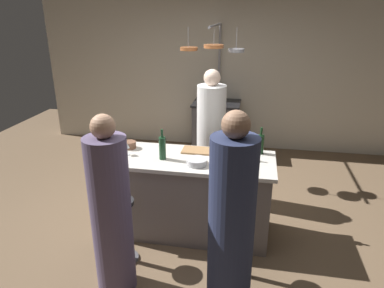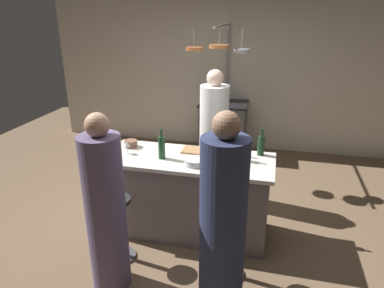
{
  "view_description": "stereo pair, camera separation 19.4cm",
  "coord_description": "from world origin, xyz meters",
  "px_view_note": "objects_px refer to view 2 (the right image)",
  "views": [
    {
      "loc": [
        0.65,
        -3.34,
        2.37
      ],
      "look_at": [
        0.0,
        0.15,
        1.0
      ],
      "focal_mm": 32.76,
      "sensor_mm": 36.0,
      "label": 1
    },
    {
      "loc": [
        0.84,
        -3.3,
        2.37
      ],
      "look_at": [
        0.0,
        0.15,
        1.0
      ],
      "focal_mm": 32.76,
      "sensor_mm": 36.0,
      "label": 2
    }
  ],
  "objects_px": {
    "cutting_board": "(197,150)",
    "wine_bottle_rose": "(238,150)",
    "bar_stool_right": "(231,242)",
    "mixing_bowl_wooden": "(131,144)",
    "bar_stool_left": "(119,225)",
    "chef": "(214,141)",
    "mixing_bowl_steel": "(195,162)",
    "wine_bottle_red": "(261,145)",
    "guest_left": "(106,212)",
    "guest_right": "(223,226)",
    "stove_range": "(223,128)",
    "wine_glass_by_chef": "(127,144)",
    "wine_bottle_green": "(162,147)",
    "wine_glass_near_left_guest": "(216,161)",
    "pepper_mill": "(217,154)",
    "wine_bottle_white": "(231,145)",
    "wine_glass_near_right_guest": "(222,150)"
  },
  "relations": [
    {
      "from": "chef",
      "to": "mixing_bowl_wooden",
      "type": "distance_m",
      "value": 1.09
    },
    {
      "from": "stove_range",
      "to": "guest_left",
      "type": "xyz_separation_m",
      "value": [
        -0.48,
        -3.42,
        0.31
      ]
    },
    {
      "from": "cutting_board",
      "to": "mixing_bowl_steel",
      "type": "height_order",
      "value": "mixing_bowl_steel"
    },
    {
      "from": "wine_bottle_green",
      "to": "mixing_bowl_steel",
      "type": "bearing_deg",
      "value": -11.81
    },
    {
      "from": "mixing_bowl_steel",
      "to": "wine_glass_by_chef",
      "type": "bearing_deg",
      "value": 171.63
    },
    {
      "from": "bar_stool_left",
      "to": "bar_stool_right",
      "type": "xyz_separation_m",
      "value": [
        1.1,
        0.0,
        0.0
      ]
    },
    {
      "from": "bar_stool_right",
      "to": "wine_glass_near_left_guest",
      "type": "height_order",
      "value": "wine_glass_near_left_guest"
    },
    {
      "from": "chef",
      "to": "mixing_bowl_steel",
      "type": "distance_m",
      "value": 1.0
    },
    {
      "from": "wine_glass_near_right_guest",
      "to": "wine_glass_by_chef",
      "type": "xyz_separation_m",
      "value": [
        -1.02,
        -0.09,
        0.0
      ]
    },
    {
      "from": "stove_range",
      "to": "bar_stool_left",
      "type": "relative_size",
      "value": 1.31
    },
    {
      "from": "pepper_mill",
      "to": "wine_bottle_white",
      "type": "xyz_separation_m",
      "value": [
        0.1,
        0.28,
        0.0
      ]
    },
    {
      "from": "wine_glass_by_chef",
      "to": "guest_left",
      "type": "bearing_deg",
      "value": -78.14
    },
    {
      "from": "wine_bottle_red",
      "to": "guest_right",
      "type": "bearing_deg",
      "value": -99.22
    },
    {
      "from": "wine_glass_near_right_guest",
      "to": "mixing_bowl_wooden",
      "type": "relative_size",
      "value": 1.01
    },
    {
      "from": "cutting_board",
      "to": "wine_glass_by_chef",
      "type": "height_order",
      "value": "wine_glass_by_chef"
    },
    {
      "from": "pepper_mill",
      "to": "wine_bottle_red",
      "type": "distance_m",
      "value": 0.54
    },
    {
      "from": "bar_stool_right",
      "to": "chef",
      "type": "bearing_deg",
      "value": 106.59
    },
    {
      "from": "guest_left",
      "to": "mixing_bowl_steel",
      "type": "xyz_separation_m",
      "value": [
        0.59,
        0.81,
        0.18
      ]
    },
    {
      "from": "bar_stool_left",
      "to": "bar_stool_right",
      "type": "distance_m",
      "value": 1.1
    },
    {
      "from": "wine_bottle_rose",
      "to": "wine_bottle_green",
      "type": "relative_size",
      "value": 0.91
    },
    {
      "from": "wine_bottle_red",
      "to": "wine_bottle_rose",
      "type": "bearing_deg",
      "value": -140.34
    },
    {
      "from": "wine_bottle_white",
      "to": "wine_glass_by_chef",
      "type": "relative_size",
      "value": 1.95
    },
    {
      "from": "bar_stool_left",
      "to": "wine_glass_near_left_guest",
      "type": "relative_size",
      "value": 4.66
    },
    {
      "from": "wine_bottle_rose",
      "to": "wine_bottle_red",
      "type": "distance_m",
      "value": 0.3
    },
    {
      "from": "stove_range",
      "to": "guest_left",
      "type": "distance_m",
      "value": 3.47
    },
    {
      "from": "guest_left",
      "to": "mixing_bowl_wooden",
      "type": "distance_m",
      "value": 1.16
    },
    {
      "from": "wine_glass_near_left_guest",
      "to": "wine_glass_near_right_guest",
      "type": "height_order",
      "value": "same"
    },
    {
      "from": "guest_left",
      "to": "wine_bottle_rose",
      "type": "xyz_separation_m",
      "value": [
        0.99,
        1.04,
        0.26
      ]
    },
    {
      "from": "pepper_mill",
      "to": "mixing_bowl_wooden",
      "type": "xyz_separation_m",
      "value": [
        -1.03,
        0.23,
        -0.07
      ]
    },
    {
      "from": "wine_bottle_green",
      "to": "wine_glass_near_right_guest",
      "type": "distance_m",
      "value": 0.63
    },
    {
      "from": "wine_glass_near_left_guest",
      "to": "wine_glass_by_chef",
      "type": "bearing_deg",
      "value": 168.02
    },
    {
      "from": "pepper_mill",
      "to": "guest_right",
      "type": "bearing_deg",
      "value": -77.11
    },
    {
      "from": "bar_stool_right",
      "to": "wine_bottle_red",
      "type": "height_order",
      "value": "wine_bottle_red"
    },
    {
      "from": "cutting_board",
      "to": "wine_bottle_red",
      "type": "relative_size",
      "value": 1.08
    },
    {
      "from": "wine_glass_near_left_guest",
      "to": "wine_glass_near_right_guest",
      "type": "bearing_deg",
      "value": 88.18
    },
    {
      "from": "chef",
      "to": "guest_right",
      "type": "bearing_deg",
      "value": -77.5
    },
    {
      "from": "stove_range",
      "to": "chef",
      "type": "xyz_separation_m",
      "value": [
        0.12,
        -1.62,
        0.34
      ]
    },
    {
      "from": "stove_range",
      "to": "cutting_board",
      "type": "relative_size",
      "value": 2.78
    },
    {
      "from": "wine_bottle_rose",
      "to": "wine_bottle_red",
      "type": "xyz_separation_m",
      "value": [
        0.23,
        0.19,
        0.0
      ]
    },
    {
      "from": "stove_range",
      "to": "bar_stool_left",
      "type": "bearing_deg",
      "value": -100.15
    },
    {
      "from": "wine_bottle_rose",
      "to": "wine_glass_by_chef",
      "type": "bearing_deg",
      "value": -174.53
    },
    {
      "from": "wine_bottle_rose",
      "to": "mixing_bowl_wooden",
      "type": "xyz_separation_m",
      "value": [
        -1.22,
        0.08,
        -0.07
      ]
    },
    {
      "from": "stove_range",
      "to": "wine_bottle_white",
      "type": "height_order",
      "value": "wine_bottle_white"
    },
    {
      "from": "cutting_board",
      "to": "mixing_bowl_wooden",
      "type": "height_order",
      "value": "mixing_bowl_wooden"
    },
    {
      "from": "wine_bottle_rose",
      "to": "mixing_bowl_steel",
      "type": "height_order",
      "value": "wine_bottle_rose"
    },
    {
      "from": "bar_stool_right",
      "to": "mixing_bowl_wooden",
      "type": "xyz_separation_m",
      "value": [
        -1.27,
        0.77,
        0.56
      ]
    },
    {
      "from": "guest_left",
      "to": "stove_range",
      "type": "bearing_deg",
      "value": 81.96
    },
    {
      "from": "mixing_bowl_steel",
      "to": "wine_bottle_white",
      "type": "bearing_deg",
      "value": 48.86
    },
    {
      "from": "cutting_board",
      "to": "wine_bottle_rose",
      "type": "distance_m",
      "value": 0.49
    },
    {
      "from": "cutting_board",
      "to": "stove_range",
      "type": "bearing_deg",
      "value": 91.13
    }
  ]
}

